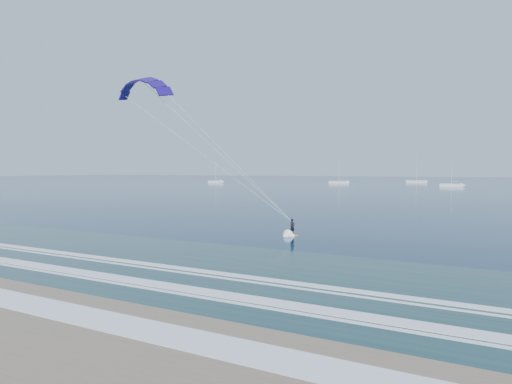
{
  "coord_description": "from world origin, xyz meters",
  "views": [
    {
      "loc": [
        25.95,
        -14.11,
        6.5
      ],
      "look_at": [
        5.13,
        23.58,
        4.43
      ],
      "focal_mm": 32.0,
      "sensor_mm": 36.0,
      "label": 1
    }
  ],
  "objects_px": {
    "kitesurfer_rig": "(216,150)",
    "sailboat_3": "(451,185)",
    "sailboat_0": "(216,182)",
    "sailboat_1": "(339,182)",
    "sailboat_2": "(416,181)"
  },
  "relations": [
    {
      "from": "kitesurfer_rig",
      "to": "sailboat_3",
      "type": "distance_m",
      "value": 155.15
    },
    {
      "from": "sailboat_0",
      "to": "sailboat_1",
      "type": "bearing_deg",
      "value": 19.78
    },
    {
      "from": "kitesurfer_rig",
      "to": "sailboat_0",
      "type": "distance_m",
      "value": 185.58
    },
    {
      "from": "sailboat_0",
      "to": "sailboat_1",
      "type": "distance_m",
      "value": 61.13
    },
    {
      "from": "sailboat_1",
      "to": "sailboat_2",
      "type": "relative_size",
      "value": 0.98
    },
    {
      "from": "kitesurfer_rig",
      "to": "sailboat_2",
      "type": "bearing_deg",
      "value": 94.37
    },
    {
      "from": "sailboat_2",
      "to": "sailboat_3",
      "type": "distance_m",
      "value": 57.18
    },
    {
      "from": "kitesurfer_rig",
      "to": "sailboat_0",
      "type": "height_order",
      "value": "kitesurfer_rig"
    },
    {
      "from": "sailboat_1",
      "to": "sailboat_3",
      "type": "bearing_deg",
      "value": -20.57
    },
    {
      "from": "sailboat_0",
      "to": "sailboat_2",
      "type": "relative_size",
      "value": 0.82
    },
    {
      "from": "kitesurfer_rig",
      "to": "sailboat_1",
      "type": "bearing_deg",
      "value": 104.81
    },
    {
      "from": "sailboat_2",
      "to": "kitesurfer_rig",
      "type": "bearing_deg",
      "value": -85.63
    },
    {
      "from": "sailboat_2",
      "to": "sailboat_3",
      "type": "bearing_deg",
      "value": -67.41
    },
    {
      "from": "sailboat_2",
      "to": "sailboat_3",
      "type": "height_order",
      "value": "sailboat_2"
    },
    {
      "from": "sailboat_0",
      "to": "sailboat_2",
      "type": "bearing_deg",
      "value": 31.54
    }
  ]
}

